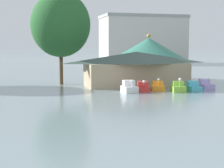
# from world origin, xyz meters

# --- Properties ---
(pedal_boat_white) EXTENTS (1.69, 2.39, 1.63)m
(pedal_boat_white) POSITION_xyz_m (7.41, 31.84, 0.60)
(pedal_boat_white) COLOR white
(pedal_boat_white) RESTS_ON ground
(pedal_boat_red) EXTENTS (1.99, 2.61, 1.56)m
(pedal_boat_red) POSITION_xyz_m (9.33, 32.11, 0.52)
(pedal_boat_red) COLOR red
(pedal_boat_red) RESTS_ON ground
(pedal_boat_orange) EXTENTS (2.22, 2.60, 1.69)m
(pedal_boat_orange) POSITION_xyz_m (11.56, 32.60, 0.50)
(pedal_boat_orange) COLOR orange
(pedal_boat_orange) RESTS_ON ground
(pedal_boat_lime) EXTENTS (2.08, 2.72, 1.85)m
(pedal_boat_lime) POSITION_xyz_m (13.61, 30.83, 0.55)
(pedal_boat_lime) COLOR #8CCC3F
(pedal_boat_lime) RESTS_ON ground
(pedal_boat_cyan) EXTENTS (1.56, 2.33, 1.67)m
(pedal_boat_cyan) POSITION_xyz_m (15.79, 31.04, 0.52)
(pedal_boat_cyan) COLOR #4CB7CC
(pedal_boat_cyan) RESTS_ON ground
(pedal_boat_lavender) EXTENTS (1.72, 3.00, 1.63)m
(pedal_boat_lavender) POSITION_xyz_m (18.27, 32.49, 0.54)
(pedal_boat_lavender) COLOR #B299D8
(pedal_boat_lavender) RESTS_ON ground
(boathouse) EXTENTS (15.79, 6.90, 4.98)m
(boathouse) POSITION_xyz_m (10.67, 38.75, 2.61)
(boathouse) COLOR tan
(boathouse) RESTS_ON ground
(green_roof_pavilion) EXTENTS (12.50, 12.50, 7.89)m
(green_roof_pavilion) POSITION_xyz_m (15.51, 46.48, 4.24)
(green_roof_pavilion) COLOR brown
(green_roof_pavilion) RESTS_ON ground
(shoreline_tree_mid) EXTENTS (8.95, 8.95, 13.90)m
(shoreline_tree_mid) POSITION_xyz_m (0.31, 43.69, 9.01)
(shoreline_tree_mid) COLOR brown
(shoreline_tree_mid) RESTS_ON ground
(background_building_block) EXTENTS (28.52, 14.11, 16.47)m
(background_building_block) POSITION_xyz_m (35.56, 105.27, 8.26)
(background_building_block) COLOR beige
(background_building_block) RESTS_ON ground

